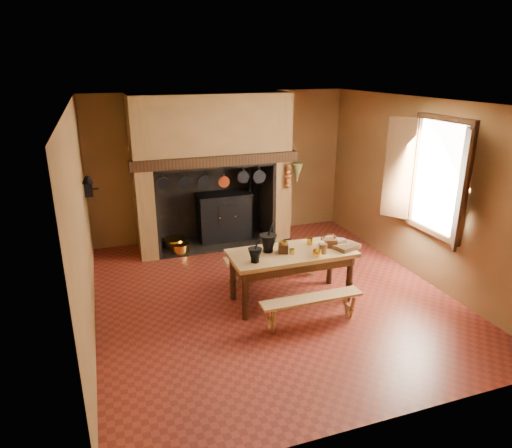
{
  "coord_description": "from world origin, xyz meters",
  "views": [
    {
      "loc": [
        -2.21,
        -5.68,
        3.26
      ],
      "look_at": [
        -0.13,
        0.3,
        1.04
      ],
      "focal_mm": 32.0,
      "sensor_mm": 36.0,
      "label": 1
    }
  ],
  "objects": [
    {
      "name": "ceiling",
      "position": [
        0.0,
        0.0,
        2.8
      ],
      "size": [
        5.5,
        5.5,
        0.0
      ],
      "primitive_type": "plane",
      "rotation": [
        3.14,
        0.0,
        0.0
      ],
      "color": "silver",
      "rests_on": "back_wall"
    },
    {
      "name": "wall_left",
      "position": [
        -2.5,
        0.0,
        1.4
      ],
      "size": [
        0.02,
        5.5,
        2.8
      ],
      "primitive_type": "cube",
      "color": "olive",
      "rests_on": "floor"
    },
    {
      "name": "onion_string",
      "position": [
        1.0,
        1.79,
        1.33
      ],
      "size": [
        0.12,
        0.1,
        0.46
      ],
      "primitive_type": null,
      "color": "#9E521D",
      "rests_on": "chimney_breast"
    },
    {
      "name": "wall_front",
      "position": [
        0.0,
        -2.75,
        1.4
      ],
      "size": [
        5.0,
        0.02,
        2.8
      ],
      "primitive_type": "cube",
      "color": "olive",
      "rests_on": "floor"
    },
    {
      "name": "brass_mug_a",
      "position": [
        0.18,
        -0.33,
        0.81
      ],
      "size": [
        0.08,
        0.08,
        0.08
      ],
      "primitive_type": "cylinder",
      "rotation": [
        0.0,
        0.0,
        -0.21
      ],
      "color": "gold",
      "rests_on": "work_table"
    },
    {
      "name": "wall_right",
      "position": [
        2.5,
        0.0,
        1.4
      ],
      "size": [
        0.02,
        5.5,
        2.8
      ],
      "primitive_type": "cube",
      "color": "olive",
      "rests_on": "floor"
    },
    {
      "name": "hanging_pans",
      "position": [
        -0.34,
        1.81,
        1.36
      ],
      "size": [
        1.92,
        0.29,
        0.27
      ],
      "color": "black",
      "rests_on": "chimney_breast"
    },
    {
      "name": "back_wall",
      "position": [
        0.0,
        2.75,
        1.4
      ],
      "size": [
        5.0,
        0.02,
        2.8
      ],
      "primitive_type": "cube",
      "color": "olive",
      "rests_on": "floor"
    },
    {
      "name": "glass_jar",
      "position": [
        0.61,
        -0.37,
        0.84
      ],
      "size": [
        0.1,
        0.1,
        0.15
      ],
      "primitive_type": "cylinder",
      "rotation": [
        0.0,
        0.0,
        -0.28
      ],
      "color": "beige",
      "rests_on": "work_table"
    },
    {
      "name": "herb_bunch",
      "position": [
        1.18,
        1.79,
        1.38
      ],
      "size": [
        0.2,
        0.2,
        0.35
      ],
      "primitive_type": "cone",
      "rotation": [
        3.14,
        0.0,
        0.0
      ],
      "color": "brown",
      "rests_on": "chimney_breast"
    },
    {
      "name": "mortar_large",
      "position": [
        -0.1,
        -0.13,
        0.91
      ],
      "size": [
        0.25,
        0.25,
        0.42
      ],
      "rotation": [
        0.0,
        0.0,
        0.11
      ],
      "color": "black",
      "rests_on": "work_table"
    },
    {
      "name": "window",
      "position": [
        2.35,
        -0.4,
        1.7
      ],
      "size": [
        0.39,
        1.75,
        1.76
      ],
      "color": "white",
      "rests_on": "wall_right"
    },
    {
      "name": "wall_coffee_mill",
      "position": [
        -2.42,
        1.55,
        1.52
      ],
      "size": [
        0.23,
        0.16,
        0.31
      ],
      "color": "black",
      "rests_on": "wall_left"
    },
    {
      "name": "chimney_breast",
      "position": [
        -0.3,
        2.31,
        1.81
      ],
      "size": [
        2.95,
        0.96,
        2.8
      ],
      "color": "olive",
      "rests_on": "floor"
    },
    {
      "name": "work_table",
      "position": [
        0.22,
        -0.24,
        0.65
      ],
      "size": [
        1.77,
        0.79,
        0.77
      ],
      "color": "#A8844D",
      "rests_on": "floor"
    },
    {
      "name": "brass_mug_b",
      "position": [
        0.57,
        -0.09,
        0.82
      ],
      "size": [
        0.09,
        0.09,
        0.1
      ],
      "primitive_type": "cylinder",
      "rotation": [
        0.0,
        0.0,
        0.08
      ],
      "color": "gold",
      "rests_on": "work_table"
    },
    {
      "name": "mortar_small",
      "position": [
        -0.39,
        -0.41,
        0.87
      ],
      "size": [
        0.19,
        0.19,
        0.33
      ],
      "rotation": [
        0.0,
        0.0,
        0.23
      ],
      "color": "black",
      "rests_on": "work_table"
    },
    {
      "name": "brass_cup",
      "position": [
        0.47,
        -0.52,
        0.81
      ],
      "size": [
        0.13,
        0.13,
        0.1
      ],
      "primitive_type": "imported",
      "rotation": [
        0.0,
        0.0,
        -0.04
      ],
      "color": "gold",
      "rests_on": "work_table"
    },
    {
      "name": "hearth_pans",
      "position": [
        -1.05,
        2.22,
        0.09
      ],
      "size": [
        0.51,
        0.62,
        0.2
      ],
      "color": "gold",
      "rests_on": "floor"
    },
    {
      "name": "iron_range",
      "position": [
        -0.04,
        2.45,
        0.48
      ],
      "size": [
        1.12,
        0.55,
        1.6
      ],
      "color": "black",
      "rests_on": "floor"
    },
    {
      "name": "stoneware_crock",
      "position": [
        0.6,
        -0.44,
        0.84
      ],
      "size": [
        0.13,
        0.13,
        0.14
      ],
      "primitive_type": "cylinder",
      "rotation": [
        0.0,
        0.0,
        -0.17
      ],
      "color": "brown",
      "rests_on": "work_table"
    },
    {
      "name": "wicker_basket",
      "position": [
        0.79,
        -0.25,
        0.84
      ],
      "size": [
        0.27,
        0.23,
        0.22
      ],
      "rotation": [
        0.0,
        0.0,
        -0.36
      ],
      "color": "#492615",
      "rests_on": "work_table"
    },
    {
      "name": "bench_back",
      "position": [
        0.22,
        0.44,
        0.34
      ],
      "size": [
        1.59,
        0.28,
        0.45
      ],
      "color": "#A8844D",
      "rests_on": "floor"
    },
    {
      "name": "floor",
      "position": [
        0.0,
        0.0,
        0.0
      ],
      "size": [
        5.5,
        5.5,
        0.0
      ],
      "primitive_type": "plane",
      "color": "maroon",
      "rests_on": "ground"
    },
    {
      "name": "bench_front",
      "position": [
        0.22,
        -0.93,
        0.29
      ],
      "size": [
        1.39,
        0.24,
        0.39
      ],
      "color": "#A8844D",
      "rests_on": "floor"
    },
    {
      "name": "mixing_bowl",
      "position": [
        0.94,
        -0.24,
        0.8
      ],
      "size": [
        0.34,
        0.34,
        0.07
      ],
      "primitive_type": "imported",
      "rotation": [
        0.0,
        0.0,
        -0.24
      ],
      "color": "beige",
      "rests_on": "work_table"
    },
    {
      "name": "coffee_grinder",
      "position": [
        0.08,
        -0.24,
        0.85
      ],
      "size": [
        0.2,
        0.17,
        0.21
      ],
      "rotation": [
        0.0,
        0.0,
        -0.33
      ],
      "color": "#3C2513",
      "rests_on": "work_table"
    },
    {
      "name": "wooden_tray",
      "position": [
        1.0,
        -0.39,
        0.8
      ],
      "size": [
        0.42,
        0.36,
        0.06
      ],
      "primitive_type": "cube",
      "rotation": [
        0.0,
        0.0,
        0.33
      ],
      "color": "#3C2513",
      "rests_on": "work_table"
    }
  ]
}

